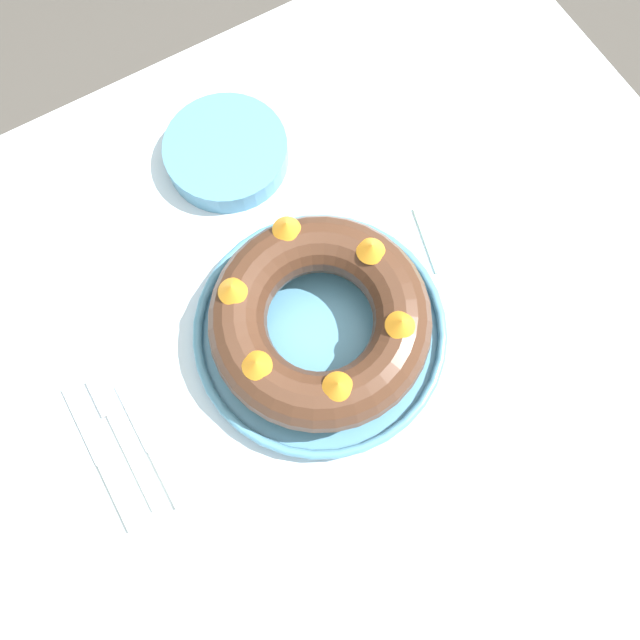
# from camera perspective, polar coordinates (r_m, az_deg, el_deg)

# --- Properties ---
(ground_plane) EXTENTS (8.00, 8.00, 0.00)m
(ground_plane) POSITION_cam_1_polar(r_m,az_deg,el_deg) (1.55, 0.85, -9.10)
(ground_plane) COLOR #4C4742
(dining_table) EXTENTS (1.17, 1.03, 0.74)m
(dining_table) POSITION_cam_1_polar(r_m,az_deg,el_deg) (0.92, 1.42, -3.22)
(dining_table) COLOR silver
(dining_table) RESTS_ON ground_plane
(serving_dish) EXTENTS (0.33, 0.33, 0.03)m
(serving_dish) POSITION_cam_1_polar(r_m,az_deg,el_deg) (0.81, 0.00, -1.06)
(serving_dish) COLOR #518EB2
(serving_dish) RESTS_ON dining_table
(bundt_cake) EXTENTS (0.28, 0.28, 0.09)m
(bundt_cake) POSITION_cam_1_polar(r_m,az_deg,el_deg) (0.76, -0.01, 0.03)
(bundt_cake) COLOR #4C2D1E
(bundt_cake) RESTS_ON serving_dish
(fork) EXTENTS (0.02, 0.19, 0.01)m
(fork) POSITION_cam_1_polar(r_m,az_deg,el_deg) (0.84, -17.78, -9.68)
(fork) COLOR white
(fork) RESTS_ON dining_table
(serving_knife) EXTENTS (0.02, 0.20, 0.01)m
(serving_knife) POSITION_cam_1_polar(r_m,az_deg,el_deg) (0.84, -19.00, -12.43)
(serving_knife) COLOR white
(serving_knife) RESTS_ON dining_table
(cake_knife) EXTENTS (0.02, 0.18, 0.01)m
(cake_knife) POSITION_cam_1_polar(r_m,az_deg,el_deg) (0.82, -14.81, -11.52)
(cake_knife) COLOR white
(cake_knife) RESTS_ON dining_table
(side_bowl) EXTENTS (0.18, 0.18, 0.04)m
(side_bowl) POSITION_cam_1_polar(r_m,az_deg,el_deg) (0.93, -8.56, 14.90)
(side_bowl) COLOR #518EB2
(side_bowl) RESTS_ON dining_table
(napkin) EXTENTS (0.17, 0.13, 0.00)m
(napkin) POSITION_cam_1_polar(r_m,az_deg,el_deg) (0.91, 13.80, 8.13)
(napkin) COLOR #B2D1B7
(napkin) RESTS_ON dining_table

